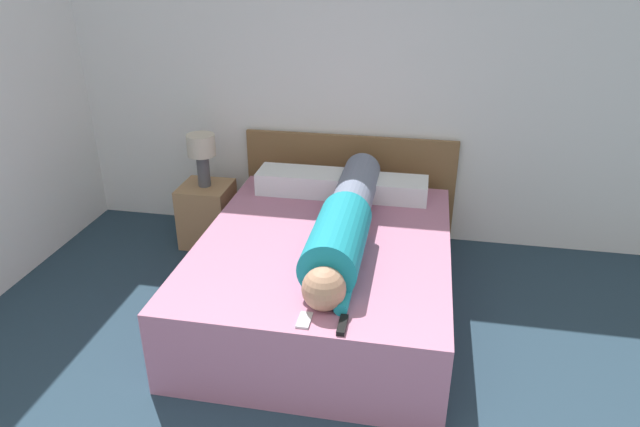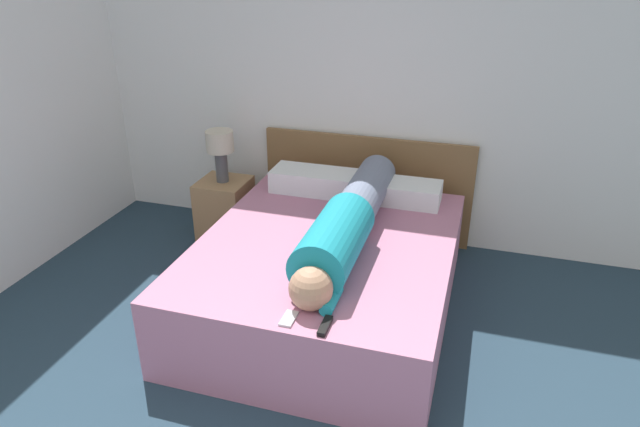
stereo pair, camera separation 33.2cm
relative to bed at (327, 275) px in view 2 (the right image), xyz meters
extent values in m
cube|color=white|center=(0.17, 1.19, 1.04)|extent=(5.97, 0.06, 2.60)
cube|color=#B2708E|center=(0.00, 0.00, 0.00)|extent=(1.55, 1.92, 0.51)
cube|color=brown|center=(0.00, 1.12, 0.16)|extent=(1.67, 0.04, 0.84)
cube|color=#A37A51|center=(-1.08, 0.75, -0.01)|extent=(0.38, 0.38, 0.49)
cylinder|color=#4C4C51|center=(-1.08, 0.75, 0.36)|extent=(0.10, 0.10, 0.25)
cylinder|color=beige|center=(-1.08, 0.75, 0.56)|extent=(0.21, 0.21, 0.16)
sphere|color=tan|center=(0.13, -0.72, 0.37)|extent=(0.23, 0.23, 0.23)
cylinder|color=teal|center=(0.13, -0.30, 0.41)|extent=(0.32, 0.71, 0.32)
cylinder|color=slate|center=(0.13, 0.48, 0.39)|extent=(0.27, 0.85, 0.27)
cylinder|color=teal|center=(0.22, -0.67, 0.29)|extent=(0.07, 0.22, 0.07)
cube|color=white|center=(-0.32, 0.73, 0.34)|extent=(0.62, 0.28, 0.16)
cube|color=white|center=(0.33, 0.73, 0.33)|extent=(0.59, 0.28, 0.15)
cube|color=black|center=(0.25, -0.86, 0.27)|extent=(0.04, 0.15, 0.02)
cube|color=#B2B7BC|center=(0.06, -0.85, 0.26)|extent=(0.06, 0.13, 0.01)
camera|label=1|loc=(0.56, -3.10, 1.94)|focal=32.00mm
camera|label=2|loc=(0.88, -3.02, 1.94)|focal=32.00mm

